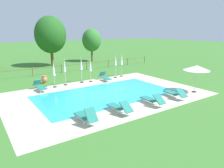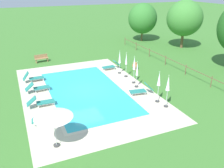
# 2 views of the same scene
# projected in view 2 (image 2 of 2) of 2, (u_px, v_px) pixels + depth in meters

# --- Properties ---
(ground_plane) EXTENTS (160.00, 160.00, 0.00)m
(ground_plane) POSITION_uv_depth(u_px,v_px,m) (86.00, 91.00, 19.97)
(ground_plane) COLOR #3D752D
(pool_deck_paving) EXTENTS (15.41, 10.24, 0.01)m
(pool_deck_paving) POSITION_uv_depth(u_px,v_px,m) (86.00, 91.00, 19.97)
(pool_deck_paving) COLOR beige
(pool_deck_paving) RESTS_ON ground
(swimming_pool_water) EXTENTS (10.97, 5.80, 0.01)m
(swimming_pool_water) POSITION_uv_depth(u_px,v_px,m) (86.00, 91.00, 19.97)
(swimming_pool_water) COLOR #2DB7C6
(swimming_pool_water) RESTS_ON ground
(pool_coping_rim) EXTENTS (11.45, 6.28, 0.01)m
(pool_coping_rim) POSITION_uv_depth(u_px,v_px,m) (86.00, 91.00, 19.97)
(pool_coping_rim) COLOR beige
(pool_coping_rim) RESTS_ON ground
(sun_lounger_north_near_steps) EXTENTS (0.71, 1.97, 0.91)m
(sun_lounger_north_near_steps) POSITION_uv_depth(u_px,v_px,m) (111.00, 66.00, 24.75)
(sun_lounger_north_near_steps) COLOR #237A70
(sun_lounger_north_near_steps) RESTS_ON ground
(sun_lounger_north_mid) EXTENTS (0.74, 2.02, 0.86)m
(sun_lounger_north_mid) POSITION_uv_depth(u_px,v_px,m) (38.00, 87.00, 19.68)
(sun_lounger_north_mid) COLOR #237A70
(sun_lounger_north_mid) RESTS_ON ground
(sun_lounger_north_far) EXTENTS (0.81, 2.07, 0.81)m
(sun_lounger_north_far) POSITION_uv_depth(u_px,v_px,m) (49.00, 118.00, 15.23)
(sun_lounger_north_far) COLOR #237A70
(sun_lounger_north_far) RESTS_ON ground
(sun_lounger_north_end) EXTENTS (0.63, 2.00, 0.85)m
(sun_lounger_north_end) POSITION_uv_depth(u_px,v_px,m) (42.00, 102.00, 17.30)
(sun_lounger_north_end) COLOR #237A70
(sun_lounger_north_end) RESTS_ON ground
(sun_lounger_south_near_corner) EXTENTS (0.89, 1.99, 0.93)m
(sun_lounger_south_near_corner) POSITION_uv_depth(u_px,v_px,m) (141.00, 90.00, 19.19)
(sun_lounger_south_near_corner) COLOR #237A70
(sun_lounger_south_near_corner) RESTS_ON ground
(sun_lounger_south_mid) EXTENTS (0.67, 1.85, 1.01)m
(sun_lounger_south_mid) POSITION_uv_depth(u_px,v_px,m) (33.00, 78.00, 21.67)
(sun_lounger_south_mid) COLOR #237A70
(sun_lounger_south_mid) RESTS_ON ground
(patio_umbrella_open_foreground) EXTENTS (2.08, 2.08, 2.30)m
(patio_umbrella_open_foreground) POSITION_uv_depth(u_px,v_px,m) (53.00, 114.00, 12.44)
(patio_umbrella_open_foreground) COLOR #383838
(patio_umbrella_open_foreground) RESTS_ON ground
(patio_umbrella_closed_row_west) EXTENTS (0.32, 0.32, 2.53)m
(patio_umbrella_closed_row_west) POSITION_uv_depth(u_px,v_px,m) (134.00, 65.00, 20.89)
(patio_umbrella_closed_row_west) COLOR #383838
(patio_umbrella_closed_row_west) RESTS_ON ground
(patio_umbrella_closed_row_mid_west) EXTENTS (0.32, 0.32, 2.41)m
(patio_umbrella_closed_row_mid_west) POSITION_uv_depth(u_px,v_px,m) (126.00, 62.00, 22.37)
(patio_umbrella_closed_row_mid_west) COLOR #383838
(patio_umbrella_closed_row_mid_west) RESTS_ON ground
(patio_umbrella_closed_row_centre) EXTENTS (0.32, 0.32, 2.34)m
(patio_umbrella_closed_row_centre) POSITION_uv_depth(u_px,v_px,m) (120.00, 59.00, 23.24)
(patio_umbrella_closed_row_centre) COLOR #383838
(patio_umbrella_closed_row_centre) RESTS_ON ground
(patio_umbrella_closed_row_mid_east) EXTENTS (0.32, 0.32, 2.32)m
(patio_umbrella_closed_row_mid_east) POSITION_uv_depth(u_px,v_px,m) (137.00, 71.00, 20.15)
(patio_umbrella_closed_row_mid_east) COLOR #383838
(patio_umbrella_closed_row_mid_east) RESTS_ON ground
(patio_umbrella_closed_row_east) EXTENTS (0.32, 0.32, 2.47)m
(patio_umbrella_closed_row_east) POSITION_uv_depth(u_px,v_px,m) (168.00, 85.00, 16.75)
(patio_umbrella_closed_row_east) COLOR #383838
(patio_umbrella_closed_row_east) RESTS_ON ground
(patio_umbrella_closed_deck_corner) EXTENTS (0.32, 0.32, 2.46)m
(patio_umbrella_closed_deck_corner) POSITION_uv_depth(u_px,v_px,m) (159.00, 82.00, 17.49)
(patio_umbrella_closed_deck_corner) COLOR #383838
(patio_umbrella_closed_deck_corner) RESTS_ON ground
(wooden_bench_lawn_side) EXTENTS (0.64, 1.55, 0.87)m
(wooden_bench_lawn_side) POSITION_uv_depth(u_px,v_px,m) (41.00, 58.00, 27.03)
(wooden_bench_lawn_side) COLOR #937047
(wooden_bench_lawn_side) RESTS_ON ground
(terracotta_urn_near_fence) EXTENTS (0.56, 0.56, 0.76)m
(terracotta_urn_near_fence) POSITION_uv_depth(u_px,v_px,m) (135.00, 66.00, 24.65)
(terracotta_urn_near_fence) COLOR #C67547
(terracotta_urn_near_fence) RESTS_ON ground
(perimeter_fence) EXTENTS (27.01, 0.08, 1.05)m
(perimeter_fence) POSITION_uv_depth(u_px,v_px,m) (186.00, 68.00, 23.20)
(perimeter_fence) COLOR brown
(perimeter_fence) RESTS_ON ground
(tree_far_west) EXTENTS (4.75, 4.75, 6.37)m
(tree_far_west) POSITION_uv_depth(u_px,v_px,m) (185.00, 18.00, 31.64)
(tree_far_west) COLOR brown
(tree_far_west) RESTS_ON ground
(tree_centre) EXTENTS (4.32, 4.32, 5.68)m
(tree_centre) POSITION_uv_depth(u_px,v_px,m) (143.00, 18.00, 35.75)
(tree_centre) COLOR brown
(tree_centre) RESTS_ON ground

